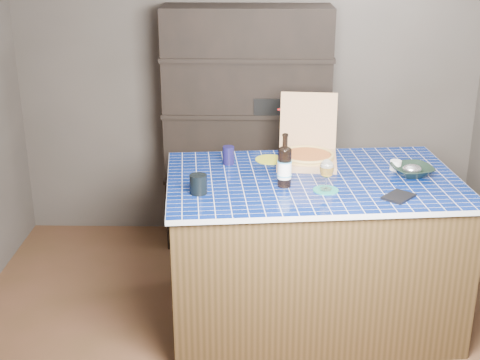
{
  "coord_description": "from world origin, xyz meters",
  "views": [
    {
      "loc": [
        0.04,
        -3.25,
        2.31
      ],
      "look_at": [
        -0.02,
        0.0,
        1.08
      ],
      "focal_mm": 50.0,
      "sensor_mm": 36.0,
      "label": 1
    }
  ],
  "objects_px": {
    "pizza_box": "(307,154)",
    "mead_bottle": "(285,166)",
    "dvd_case": "(399,197)",
    "kitchen_island": "(311,250)",
    "bowl": "(412,171)",
    "wine_glass": "(327,169)"
  },
  "relations": [
    {
      "from": "pizza_box",
      "to": "mead_bottle",
      "type": "distance_m",
      "value": 0.45
    },
    {
      "from": "dvd_case",
      "to": "kitchen_island",
      "type": "bearing_deg",
      "value": -173.47
    },
    {
      "from": "pizza_box",
      "to": "mead_bottle",
      "type": "bearing_deg",
      "value": -106.24
    },
    {
      "from": "pizza_box",
      "to": "dvd_case",
      "type": "height_order",
      "value": "pizza_box"
    },
    {
      "from": "kitchen_island",
      "to": "mead_bottle",
      "type": "bearing_deg",
      "value": -148.92
    },
    {
      "from": "mead_bottle",
      "to": "dvd_case",
      "type": "bearing_deg",
      "value": -14.94
    },
    {
      "from": "dvd_case",
      "to": "bowl",
      "type": "xyz_separation_m",
      "value": [
        0.15,
        0.36,
        0.02
      ]
    },
    {
      "from": "pizza_box",
      "to": "wine_glass",
      "type": "distance_m",
      "value": 0.49
    },
    {
      "from": "pizza_box",
      "to": "dvd_case",
      "type": "bearing_deg",
      "value": -46.83
    },
    {
      "from": "kitchen_island",
      "to": "dvd_case",
      "type": "xyz_separation_m",
      "value": [
        0.44,
        -0.3,
        0.47
      ]
    },
    {
      "from": "mead_bottle",
      "to": "bowl",
      "type": "bearing_deg",
      "value": 14.12
    },
    {
      "from": "dvd_case",
      "to": "pizza_box",
      "type": "bearing_deg",
      "value": 169.07
    },
    {
      "from": "kitchen_island",
      "to": "bowl",
      "type": "height_order",
      "value": "bowl"
    },
    {
      "from": "wine_glass",
      "to": "bowl",
      "type": "relative_size",
      "value": 0.75
    },
    {
      "from": "pizza_box",
      "to": "bowl",
      "type": "distance_m",
      "value": 0.64
    },
    {
      "from": "pizza_box",
      "to": "bowl",
      "type": "xyz_separation_m",
      "value": [
        0.6,
        -0.22,
        -0.03
      ]
    },
    {
      "from": "wine_glass",
      "to": "bowl",
      "type": "xyz_separation_m",
      "value": [
        0.53,
        0.26,
        -0.1
      ]
    },
    {
      "from": "kitchen_island",
      "to": "bowl",
      "type": "relative_size",
      "value": 7.59
    },
    {
      "from": "wine_glass",
      "to": "dvd_case",
      "type": "height_order",
      "value": "wine_glass"
    },
    {
      "from": "pizza_box",
      "to": "dvd_case",
      "type": "relative_size",
      "value": 2.7
    },
    {
      "from": "mead_bottle",
      "to": "pizza_box",
      "type": "bearing_deg",
      "value": 68.83
    },
    {
      "from": "kitchen_island",
      "to": "pizza_box",
      "type": "xyz_separation_m",
      "value": [
        -0.02,
        0.28,
        0.52
      ]
    }
  ]
}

